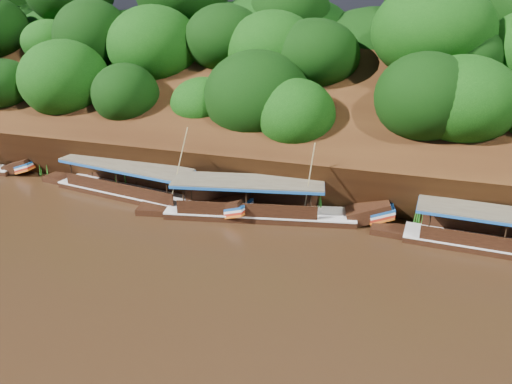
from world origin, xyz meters
TOP-DOWN VIEW (x-y plane):
  - ground at (0.00, 0.00)m, footprint 160.00×160.00m
  - riverbank at (-0.01, 22.73)m, footprint 120.00×30.06m
  - boat_1 at (-0.95, 7.54)m, footprint 14.73×4.93m
  - boat_2 at (-10.27, 7.71)m, footprint 15.56×4.23m
  - reeds at (-2.86, 9.43)m, footprint 49.74×2.32m

SIDE VIEW (x-z plane):
  - ground at x=0.00m, z-range 0.00..0.00m
  - boat_2 at x=-10.27m, z-range -2.51..3.61m
  - boat_1 at x=-0.95m, z-range -2.37..3.52m
  - reeds at x=-2.86m, z-range -0.15..1.92m
  - riverbank at x=-0.01m, z-range -7.81..11.59m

